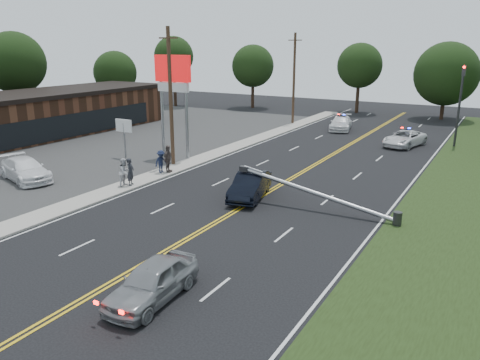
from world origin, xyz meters
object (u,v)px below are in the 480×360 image
Objects in this scene: fallen_streetlight at (324,196)px; bystander_b at (125,172)px; pylon_sign at (173,82)px; emergency_a at (405,139)px; traffic_signal at (460,99)px; crashed_sedan at (250,186)px; small_sign at (124,129)px; utility_pole_mid at (171,97)px; emergency_b at (341,123)px; parked_car at (25,170)px; utility_pole_far at (294,79)px; waiting_sedan at (152,281)px; bystander_d at (168,159)px; bystander_c at (161,161)px; bystander_a at (131,172)px.

fallen_streetlight is 5.26× the size of bystander_b.
emergency_a is at bearing 42.87° from pylon_sign.
crashed_sedan is (-8.74, -21.89, -3.45)m from traffic_signal.
small_sign is 14.19m from crashed_sedan.
utility_pole_mid reaches higher than emergency_b.
traffic_signal reaches higher than parked_car.
waiting_sedan is (11.35, -37.71, -4.37)m from utility_pole_far.
traffic_signal is at bearing -27.34° from emergency_b.
bystander_d reaches higher than crashed_sedan.
pylon_sign is 22.40m from waiting_sedan.
pylon_sign is at bearing 121.55° from waiting_sedan.
bystander_b is (-7.89, -2.13, 0.25)m from crashed_sedan.
fallen_streetlight is 14.58m from utility_pole_mid.
small_sign is 6.46m from bystander_d.
utility_pole_far is 5.23× the size of bystander_d.
utility_pole_far is at bearing 94.90° from crashed_sedan.
crashed_sedan is 2.40× the size of bystander_d.
bystander_d is at bearing -114.61° from emergency_b.
utility_pole_far is 6.28× the size of bystander_c.
emergency_b is 23.56m from bystander_d.
crashed_sedan is at bearing -97.40° from bystander_a.
traffic_signal is 5.67m from emergency_a.
parked_car is 7.22m from bystander_b.
traffic_signal is at bearing 43.32° from emergency_a.
pylon_sign reaches higher than waiting_sedan.
bystander_a is (-7.65, -1.85, 0.23)m from crashed_sedan.
bystander_b is (-0.24, -0.28, 0.02)m from bystander_a.
small_sign reaches higher than bystander_a.
fallen_streetlight is 19.85m from parked_car.
bystander_d reaches higher than bystander_c.
bystander_a is (-4.91, -26.72, 0.26)m from emergency_b.
bystander_d is at bearing -22.32° from bystander_a.
fallen_streetlight is 12.35m from bystander_d.
small_sign is at bearing 34.09° from bystander_b.
small_sign reaches higher than fallen_streetlight.
small_sign is 0.31× the size of utility_pole_mid.
pylon_sign is at bearing 157.78° from fallen_streetlight.
emergency_b is (7.31, 18.98, -5.26)m from pylon_sign.
emergency_b is at bearing -31.39° from bystander_a.
crashed_sedan is at bearing -84.03° from bystander_b.
small_sign is 0.61× the size of parked_car.
parked_car is at bearing -167.85° from fallen_streetlight.
waiting_sedan is (-2.04, -11.71, -0.21)m from fallen_streetlight.
utility_pole_mid is at bearing 31.01° from bystander_c.
bystander_b is (-12.74, -21.86, 0.32)m from emergency_a.
utility_pole_mid is (-17.50, -18.00, 0.88)m from traffic_signal.
crashed_sedan is 15.39m from parked_car.
small_sign is 8.42m from parked_car.
fallen_streetlight is 5.36× the size of bystander_a.
bystander_d reaches higher than bystander_a.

